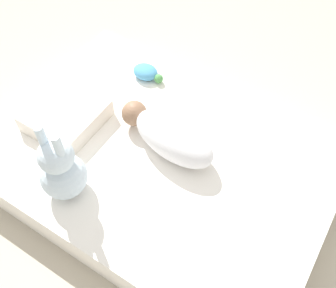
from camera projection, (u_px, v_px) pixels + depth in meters
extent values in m
plane|color=#B2A893|center=(163.00, 175.00, 1.82)|extent=(12.00, 12.00, 0.00)
cube|color=white|center=(163.00, 164.00, 1.75)|extent=(1.43, 1.04, 0.18)
ellipsoid|color=white|center=(174.00, 138.00, 1.61)|extent=(0.40, 0.23, 0.17)
sphere|color=#89664C|center=(134.00, 113.00, 1.70)|extent=(0.11, 0.11, 0.11)
cube|color=white|center=(66.00, 116.00, 1.73)|extent=(0.30, 0.31, 0.09)
sphere|color=silver|center=(64.00, 176.00, 1.49)|extent=(0.18, 0.18, 0.18)
sphere|color=silver|center=(56.00, 156.00, 1.39)|extent=(0.13, 0.13, 0.13)
cylinder|color=silver|center=(41.00, 136.00, 1.33)|extent=(0.03, 0.03, 0.10)
cylinder|color=silver|center=(58.00, 146.00, 1.30)|extent=(0.03, 0.03, 0.10)
ellipsoid|color=#4C99C6|center=(145.00, 72.00, 1.92)|extent=(0.13, 0.10, 0.06)
sphere|color=#4C934C|center=(159.00, 79.00, 1.90)|extent=(0.04, 0.04, 0.04)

